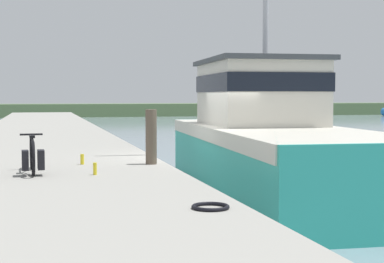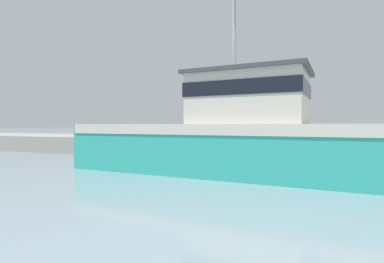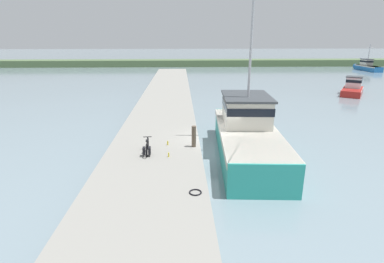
{
  "view_description": "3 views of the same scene",
  "coord_description": "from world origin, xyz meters",
  "px_view_note": "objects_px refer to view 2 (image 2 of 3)",
  "views": [
    {
      "loc": [
        -3.65,
        -13.8,
        2.42
      ],
      "look_at": [
        -0.41,
        -1.3,
        1.63
      ],
      "focal_mm": 55.0,
      "sensor_mm": 36.0,
      "label": 1
    },
    {
      "loc": [
        11.77,
        2.7,
        1.63
      ],
      "look_at": [
        0.41,
        -1.98,
        1.37
      ],
      "focal_mm": 28.0,
      "sensor_mm": 36.0,
      "label": 2
    },
    {
      "loc": [
        -2.05,
        -16.85,
        6.74
      ],
      "look_at": [
        -1.45,
        -1.26,
        1.77
      ],
      "focal_mm": 28.0,
      "sensor_mm": 36.0,
      "label": 3
    }
  ],
  "objects_px": {
    "fishing_boat_main": "(230,134)",
    "water_bottle_by_bike": "(199,136)",
    "mooring_post": "(218,127)",
    "water_bottle_on_curb": "(233,136)",
    "bicycle_touring": "(215,131)"
  },
  "relations": [
    {
      "from": "mooring_post",
      "to": "water_bottle_by_bike",
      "type": "relative_size",
      "value": 5.13
    },
    {
      "from": "water_bottle_on_curb",
      "to": "water_bottle_by_bike",
      "type": "relative_size",
      "value": 0.97
    },
    {
      "from": "mooring_post",
      "to": "fishing_boat_main",
      "type": "bearing_deg",
      "value": 23.99
    },
    {
      "from": "water_bottle_by_bike",
      "to": "mooring_post",
      "type": "bearing_deg",
      "value": 47.32
    },
    {
      "from": "fishing_boat_main",
      "to": "water_bottle_by_bike",
      "type": "xyz_separation_m",
      "value": [
        -4.54,
        -2.87,
        -0.25
      ]
    },
    {
      "from": "water_bottle_on_curb",
      "to": "water_bottle_by_bike",
      "type": "height_order",
      "value": "water_bottle_by_bike"
    },
    {
      "from": "fishing_boat_main",
      "to": "water_bottle_on_curb",
      "type": "relative_size",
      "value": 53.76
    },
    {
      "from": "mooring_post",
      "to": "water_bottle_on_curb",
      "type": "relative_size",
      "value": 5.29
    },
    {
      "from": "fishing_boat_main",
      "to": "water_bottle_by_bike",
      "type": "height_order",
      "value": "fishing_boat_main"
    },
    {
      "from": "mooring_post",
      "to": "water_bottle_on_curb",
      "type": "xyz_separation_m",
      "value": [
        -1.44,
        0.31,
        -0.48
      ]
    },
    {
      "from": "bicycle_touring",
      "to": "mooring_post",
      "type": "relative_size",
      "value": 1.48
    },
    {
      "from": "fishing_boat_main",
      "to": "bicycle_touring",
      "type": "relative_size",
      "value": 6.86
    },
    {
      "from": "bicycle_touring",
      "to": "water_bottle_by_bike",
      "type": "height_order",
      "value": "bicycle_touring"
    },
    {
      "from": "water_bottle_by_bike",
      "to": "fishing_boat_main",
      "type": "bearing_deg",
      "value": 32.3
    },
    {
      "from": "bicycle_touring",
      "to": "mooring_post",
      "type": "distance_m",
      "value": 2.64
    }
  ]
}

